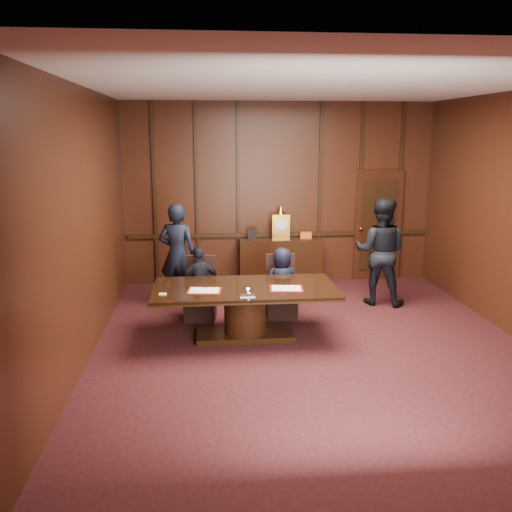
# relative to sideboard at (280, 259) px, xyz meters

# --- Properties ---
(room) EXTENTS (7.00, 7.04, 3.50)m
(room) POSITION_rel_sideboard_xyz_m (0.07, -3.12, 1.24)
(room) COLOR black
(room) RESTS_ON ground
(sideboard) EXTENTS (1.60, 0.45, 1.54)m
(sideboard) POSITION_rel_sideboard_xyz_m (0.00, 0.00, 0.00)
(sideboard) COLOR black
(sideboard) RESTS_ON ground
(conference_table) EXTENTS (2.62, 1.32, 0.76)m
(conference_table) POSITION_rel_sideboard_xyz_m (-0.90, -2.82, 0.02)
(conference_table) COLOR black
(conference_table) RESTS_ON ground
(folder_left) EXTENTS (0.49, 0.38, 0.02)m
(folder_left) POSITION_rel_sideboard_xyz_m (-1.48, -3.00, 0.28)
(folder_left) COLOR #99130E
(folder_left) RESTS_ON conference_table
(folder_right) EXTENTS (0.49, 0.38, 0.02)m
(folder_right) POSITION_rel_sideboard_xyz_m (-0.33, -2.99, 0.28)
(folder_right) COLOR #99130E
(folder_right) RESTS_ON conference_table
(inkstand) EXTENTS (0.20, 0.14, 0.12)m
(inkstand) POSITION_rel_sideboard_xyz_m (-0.90, -3.27, 0.33)
(inkstand) COLOR white
(inkstand) RESTS_ON conference_table
(notepad) EXTENTS (0.10, 0.07, 0.01)m
(notepad) POSITION_rel_sideboard_xyz_m (-2.04, -3.10, 0.28)
(notepad) COLOR #FBE37B
(notepad) RESTS_ON conference_table
(chair_left) EXTENTS (0.53, 0.53, 0.99)m
(chair_left) POSITION_rel_sideboard_xyz_m (-1.55, -1.95, -0.19)
(chair_left) COLOR black
(chair_left) RESTS_ON ground
(chair_right) EXTENTS (0.49, 0.49, 0.99)m
(chair_right) POSITION_rel_sideboard_xyz_m (-0.25, -1.95, -0.19)
(chair_right) COLOR black
(chair_right) RESTS_ON ground
(signatory_left) EXTENTS (0.75, 0.49, 1.19)m
(signatory_left) POSITION_rel_sideboard_xyz_m (-1.55, -2.02, 0.11)
(signatory_left) COLOR black
(signatory_left) RESTS_ON ground
(signatory_right) EXTENTS (0.62, 0.46, 1.15)m
(signatory_right) POSITION_rel_sideboard_xyz_m (-0.25, -2.02, 0.09)
(signatory_right) COLOR black
(signatory_right) RESTS_ON ground
(witness_left) EXTENTS (0.73, 0.57, 1.77)m
(witness_left) POSITION_rel_sideboard_xyz_m (-1.92, -1.19, 0.40)
(witness_left) COLOR black
(witness_left) RESTS_ON ground
(witness_right) EXTENTS (1.10, 1.00, 1.85)m
(witness_right) POSITION_rel_sideboard_xyz_m (1.53, -1.42, 0.44)
(witness_right) COLOR black
(witness_right) RESTS_ON ground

